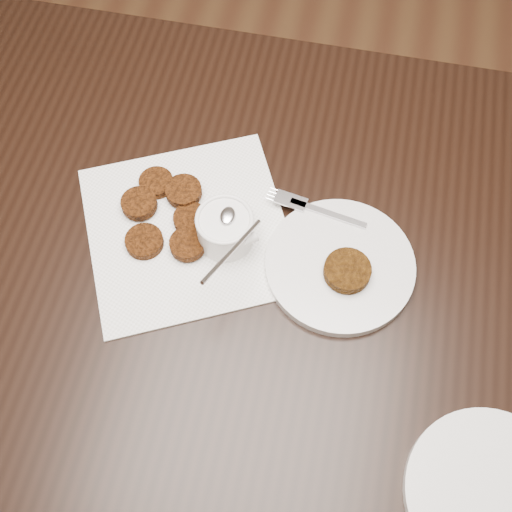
{
  "coord_description": "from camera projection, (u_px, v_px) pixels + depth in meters",
  "views": [
    {
      "loc": [
        0.11,
        -0.36,
        1.6
      ],
      "look_at": [
        0.03,
        0.05,
        0.8
      ],
      "focal_mm": 43.93,
      "sensor_mm": 36.0,
      "label": 1
    }
  ],
  "objects": [
    {
      "name": "floor",
      "position": [
        242.0,
        414.0,
        1.6
      ],
      "size": [
        4.0,
        4.0,
        0.0
      ],
      "primitive_type": "plane",
      "color": "brown",
      "rests_on": "ground"
    },
    {
      "name": "table",
      "position": [
        227.0,
        332.0,
        1.3
      ],
      "size": [
        1.42,
        0.91,
        0.75
      ],
      "primitive_type": "cube",
      "color": "black",
      "rests_on": "floor"
    },
    {
      "name": "napkin",
      "position": [
        188.0,
        229.0,
        0.98
      ],
      "size": [
        0.41,
        0.41,
        0.0
      ],
      "primitive_type": "cube",
      "rotation": [
        0.0,
        0.0,
        0.46
      ],
      "color": "white",
      "rests_on": "table"
    },
    {
      "name": "sauce_ramekin",
      "position": [
        224.0,
        218.0,
        0.92
      ],
      "size": [
        0.12,
        0.12,
        0.12
      ],
      "primitive_type": null,
      "rotation": [
        0.0,
        0.0,
        -0.09
      ],
      "color": "white",
      "rests_on": "napkin"
    },
    {
      "name": "patty_cluster",
      "position": [
        164.0,
        211.0,
        0.98
      ],
      "size": [
        0.26,
        0.26,
        0.02
      ],
      "primitive_type": null,
      "rotation": [
        0.0,
        0.0,
        0.23
      ],
      "color": "#642E0D",
      "rests_on": "napkin"
    },
    {
      "name": "plate_with_patty",
      "position": [
        340.0,
        263.0,
        0.94
      ],
      "size": [
        0.26,
        0.26,
        0.03
      ],
      "primitive_type": null,
      "rotation": [
        0.0,
        0.0,
        -0.18
      ],
      "color": "silver",
      "rests_on": "table"
    },
    {
      "name": "plate_empty",
      "position": [
        492.0,
        497.0,
        0.79
      ],
      "size": [
        0.25,
        0.25,
        0.02
      ],
      "primitive_type": "cylinder",
      "rotation": [
        0.0,
        0.0,
        -0.13
      ],
      "color": "silver",
      "rests_on": "table"
    }
  ]
}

